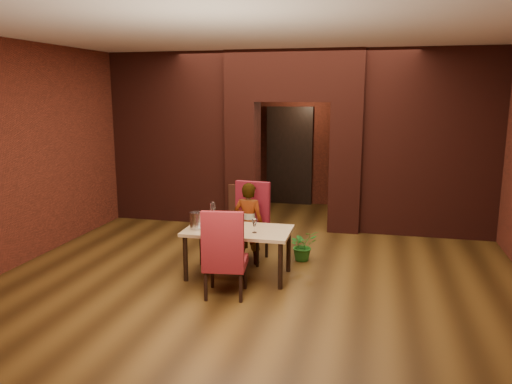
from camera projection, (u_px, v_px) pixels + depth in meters
floor at (270, 260)px, 7.45m from camera, size 8.00×8.00×0.00m
ceiling at (272, 38)px, 6.82m from camera, size 7.00×8.00×0.04m
wall_back at (308, 132)px, 10.94m from camera, size 7.00×0.04×3.20m
wall_front at (147, 225)px, 3.32m from camera, size 7.00×0.04×3.20m
wall_left at (56, 148)px, 7.94m from camera, size 0.04×8.00×3.20m
pillar_left at (243, 164)px, 9.34m from camera, size 0.55×0.55×2.30m
pillar_right at (346, 167)px, 8.91m from camera, size 0.55×0.55×2.30m
lintel at (294, 76)px, 8.81m from camera, size 2.45×0.55×0.90m
wing_wall_left at (172, 138)px, 9.58m from camera, size 2.28×0.35×3.20m
wing_wall_right at (430, 144)px, 8.50m from camera, size 2.28×0.35×3.20m
vent_panel at (239, 198)px, 9.18m from camera, size 0.40×0.03×0.50m
rear_door at (290, 157)px, 11.09m from camera, size 0.90×0.08×2.10m
rear_door_frame at (289, 157)px, 11.05m from camera, size 1.02×0.04×2.22m
dining_table at (238, 253)px, 6.76m from camera, size 1.43×0.82×0.66m
chair_far at (248, 223)px, 7.35m from camera, size 0.57×0.57×1.16m
chair_near at (226, 252)px, 6.09m from camera, size 0.57×0.57×1.11m
person_seated at (249, 223)px, 7.24m from camera, size 0.46×0.32×1.20m
wine_glass_a at (228, 219)px, 6.86m from camera, size 0.07×0.07×0.18m
wine_glass_b at (238, 220)px, 6.78m from camera, size 0.08×0.08×0.20m
wine_glass_c at (254, 226)px, 6.51m from camera, size 0.07×0.07×0.18m
tasting_sheet at (216, 231)px, 6.58m from camera, size 0.33×0.25×0.00m
wine_bucket at (197, 220)px, 6.69m from camera, size 0.19×0.19×0.23m
water_bottle at (213, 213)px, 6.94m from camera, size 0.07×0.07×0.32m
potted_plant at (303, 245)px, 7.42m from camera, size 0.55×0.54×0.46m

